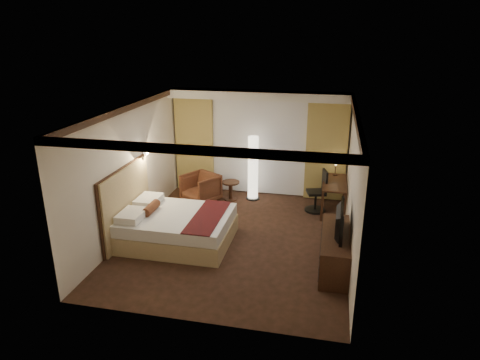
% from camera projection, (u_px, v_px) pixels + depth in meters
% --- Properties ---
extents(floor, '(4.50, 5.50, 0.01)m').
position_uv_depth(floor, '(236.00, 238.00, 8.90)').
color(floor, black).
rests_on(floor, ground).
extents(ceiling, '(4.50, 5.50, 0.01)m').
position_uv_depth(ceiling, '(235.00, 109.00, 8.00)').
color(ceiling, white).
rests_on(ceiling, back_wall).
extents(back_wall, '(4.50, 0.02, 2.70)m').
position_uv_depth(back_wall, '(259.00, 143.00, 10.98)').
color(back_wall, beige).
rests_on(back_wall, floor).
extents(left_wall, '(0.02, 5.50, 2.70)m').
position_uv_depth(left_wall, '(131.00, 170.00, 8.90)').
color(left_wall, beige).
rests_on(left_wall, floor).
extents(right_wall, '(0.02, 5.50, 2.70)m').
position_uv_depth(right_wall, '(353.00, 185.00, 8.00)').
color(right_wall, beige).
rests_on(right_wall, floor).
extents(crown_molding, '(4.50, 5.50, 0.12)m').
position_uv_depth(crown_molding, '(235.00, 112.00, 8.02)').
color(crown_molding, black).
rests_on(crown_molding, ceiling).
extents(soffit, '(4.50, 0.50, 0.20)m').
position_uv_depth(soffit, '(258.00, 95.00, 10.33)').
color(soffit, white).
rests_on(soffit, ceiling).
extents(curtain_sheer, '(2.48, 0.04, 2.45)m').
position_uv_depth(curtain_sheer, '(259.00, 147.00, 10.94)').
color(curtain_sheer, silver).
rests_on(curtain_sheer, back_wall).
extents(curtain_left_drape, '(1.00, 0.14, 2.45)m').
position_uv_depth(curtain_left_drape, '(195.00, 144.00, 11.23)').
color(curtain_left_drape, '#A5924B').
rests_on(curtain_left_drape, back_wall).
extents(curtain_right_drape, '(1.00, 0.14, 2.45)m').
position_uv_depth(curtain_right_drape, '(326.00, 152.00, 10.55)').
color(curtain_right_drape, '#A5924B').
rests_on(curtain_right_drape, back_wall).
extents(wall_sconce, '(0.24, 0.24, 0.24)m').
position_uv_depth(wall_sconce, '(146.00, 152.00, 9.19)').
color(wall_sconce, white).
rests_on(wall_sconce, left_wall).
extents(bed, '(2.14, 1.67, 0.63)m').
position_uv_depth(bed, '(178.00, 228.00, 8.66)').
color(bed, white).
rests_on(bed, floor).
extents(headboard, '(0.12, 1.97, 1.50)m').
position_uv_depth(headboard, '(127.00, 203.00, 8.73)').
color(headboard, tan).
rests_on(headboard, floor).
extents(armchair, '(1.03, 1.02, 0.79)m').
position_uv_depth(armchair, '(201.00, 187.00, 10.67)').
color(armchair, '#4B2D16').
rests_on(armchair, floor).
extents(side_table, '(0.45, 0.45, 0.49)m').
position_uv_depth(side_table, '(231.00, 191.00, 10.83)').
color(side_table, black).
rests_on(side_table, floor).
extents(floor_lamp, '(0.35, 0.35, 1.65)m').
position_uv_depth(floor_lamp, '(253.00, 168.00, 10.71)').
color(floor_lamp, white).
rests_on(floor_lamp, floor).
extents(desk, '(0.55, 1.30, 0.75)m').
position_uv_depth(desk, '(334.00, 197.00, 10.08)').
color(desk, black).
rests_on(desk, floor).
extents(desk_lamp, '(0.18, 0.18, 0.34)m').
position_uv_depth(desk_lamp, '(335.00, 168.00, 10.36)').
color(desk_lamp, '#FFD899').
rests_on(desk_lamp, desk).
extents(office_chair, '(0.61, 0.61, 1.02)m').
position_uv_depth(office_chair, '(316.00, 191.00, 10.08)').
color(office_chair, black).
rests_on(office_chair, floor).
extents(dresser, '(0.50, 1.72, 0.67)m').
position_uv_depth(dresser, '(335.00, 250.00, 7.74)').
color(dresser, black).
rests_on(dresser, floor).
extents(television, '(0.61, 1.04, 0.14)m').
position_uv_depth(television, '(336.00, 218.00, 7.54)').
color(television, black).
rests_on(television, dresser).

